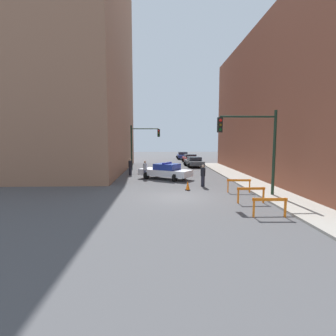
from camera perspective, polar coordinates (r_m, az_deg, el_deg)
ground_plane at (r=16.26m, az=2.27°, el=-6.38°), size 120.00×120.00×0.00m
sidewalk_right at (r=17.81m, az=22.68°, el=-5.55°), size 2.40×44.00×0.12m
building_corner_left at (r=32.71m, az=-22.66°, el=19.94°), size 14.00×20.00×23.11m
building_right at (r=28.13m, az=29.99°, el=12.05°), size 12.00×28.00×13.60m
traffic_light_near at (r=16.93m, az=18.58°, el=5.85°), size 3.64×0.35×5.20m
traffic_light_far at (r=31.01m, az=-5.94°, el=5.92°), size 3.44×0.35×5.20m
police_car at (r=23.43m, az=-0.53°, el=-0.69°), size 4.96×4.07×1.52m
parked_car_near at (r=34.21m, az=5.68°, el=1.38°), size 2.52×4.44×1.31m
parked_car_mid at (r=40.27m, az=4.83°, el=2.11°), size 2.43×4.39×1.31m
parked_car_far at (r=47.63m, az=3.20°, el=2.76°), size 2.32×4.32×1.31m
pedestrian_crossing at (r=23.53m, az=-5.01°, el=-0.35°), size 0.50×0.50×1.66m
pedestrian_corner at (r=26.37m, az=-8.21°, el=0.32°), size 0.46×0.46×1.66m
pedestrian_sidewalk at (r=19.90m, az=7.61°, el=-1.58°), size 0.40×0.40×1.66m
barrier_front at (r=12.90m, az=21.26°, el=-7.33°), size 1.60×0.21×0.90m
barrier_mid at (r=15.34m, az=17.62°, el=-5.08°), size 1.60×0.20×0.90m
barrier_back at (r=18.20m, az=15.17°, el=-3.26°), size 1.60×0.26×0.90m
traffic_cone at (r=18.48m, az=4.32°, el=-3.86°), size 0.36×0.36×0.66m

